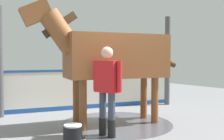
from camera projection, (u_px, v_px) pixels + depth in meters
The scene contains 8 objects.
ground_plane at pixel (113, 122), 6.09m from camera, with size 16.00×16.00×0.02m, color gray.
wet_patch at pixel (116, 123), 5.92m from camera, with size 2.48×2.48×0.00m, color #4C4C54.
barrier_wall at pixel (91, 90), 7.65m from camera, with size 5.03×1.44×1.13m.
roof_post_near at pixel (0, 62), 6.48m from camera, with size 0.16×0.16×2.71m, color #4C4C51.
roof_post_far at pixel (167, 61), 8.24m from camera, with size 0.16×0.16×2.71m, color #4C4C51.
horse at pixel (111, 56), 5.80m from camera, with size 3.49×1.48×2.61m.
handler at pixel (107, 85), 4.91m from camera, with size 0.32×0.66×1.66m.
wash_bucket at pixel (73, 134), 4.51m from camera, with size 0.33×0.33×0.33m.
Camera 1 is at (3.63, 4.80, 1.47)m, focal length 42.78 mm.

